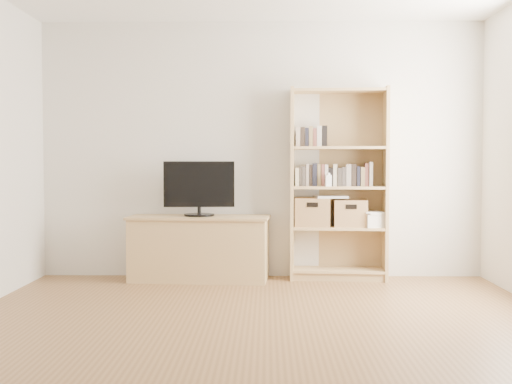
{
  "coord_description": "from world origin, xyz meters",
  "views": [
    {
      "loc": [
        0.05,
        -4.07,
        1.17
      ],
      "look_at": [
        -0.05,
        1.9,
        0.9
      ],
      "focal_mm": 45.0,
      "sensor_mm": 36.0,
      "label": 1
    }
  ],
  "objects_px": {
    "basket_right": "(350,213)",
    "basket_left": "(313,212)",
    "bookshelf": "(339,184)",
    "television": "(199,188)",
    "baby_monitor": "(328,181)",
    "laptop": "(331,197)",
    "tv_stand": "(199,249)"
  },
  "relations": [
    {
      "from": "tv_stand",
      "to": "basket_right",
      "type": "relative_size",
      "value": 4.14
    },
    {
      "from": "bookshelf",
      "to": "television",
      "type": "xyz_separation_m",
      "value": [
        -1.39,
        -0.08,
        -0.04
      ]
    },
    {
      "from": "baby_monitor",
      "to": "basket_left",
      "type": "relative_size",
      "value": 0.32
    },
    {
      "from": "basket_left",
      "to": "laptop",
      "type": "height_order",
      "value": "laptop"
    },
    {
      "from": "basket_left",
      "to": "basket_right",
      "type": "distance_m",
      "value": 0.37
    },
    {
      "from": "basket_left",
      "to": "television",
      "type": "bearing_deg",
      "value": -169.16
    },
    {
      "from": "tv_stand",
      "to": "baby_monitor",
      "type": "distance_m",
      "value": 1.45
    },
    {
      "from": "bookshelf",
      "to": "laptop",
      "type": "distance_m",
      "value": 0.15
    },
    {
      "from": "tv_stand",
      "to": "television",
      "type": "bearing_deg",
      "value": 0.0
    },
    {
      "from": "basket_right",
      "to": "baby_monitor",
      "type": "bearing_deg",
      "value": -155.35
    },
    {
      "from": "bookshelf",
      "to": "laptop",
      "type": "xyz_separation_m",
      "value": [
        -0.08,
        -0.02,
        -0.13
      ]
    },
    {
      "from": "basket_right",
      "to": "basket_left",
      "type": "bearing_deg",
      "value": -179.69
    },
    {
      "from": "baby_monitor",
      "to": "laptop",
      "type": "bearing_deg",
      "value": 56.12
    },
    {
      "from": "laptop",
      "to": "baby_monitor",
      "type": "bearing_deg",
      "value": -119.49
    },
    {
      "from": "television",
      "to": "basket_left",
      "type": "height_order",
      "value": "television"
    },
    {
      "from": "television",
      "to": "tv_stand",
      "type": "bearing_deg",
      "value": 0.0
    },
    {
      "from": "tv_stand",
      "to": "bookshelf",
      "type": "relative_size",
      "value": 0.7
    },
    {
      "from": "bookshelf",
      "to": "laptop",
      "type": "height_order",
      "value": "bookshelf"
    },
    {
      "from": "basket_left",
      "to": "tv_stand",
      "type": "bearing_deg",
      "value": -169.16
    },
    {
      "from": "basket_right",
      "to": "tv_stand",
      "type": "bearing_deg",
      "value": -173.41
    },
    {
      "from": "basket_left",
      "to": "laptop",
      "type": "relative_size",
      "value": 1.12
    },
    {
      "from": "tv_stand",
      "to": "laptop",
      "type": "relative_size",
      "value": 4.35
    },
    {
      "from": "bookshelf",
      "to": "basket_left",
      "type": "relative_size",
      "value": 5.53
    },
    {
      "from": "baby_monitor",
      "to": "basket_left",
      "type": "xyz_separation_m",
      "value": [
        -0.14,
        0.11,
        -0.32
      ]
    },
    {
      "from": "television",
      "to": "basket_right",
      "type": "xyz_separation_m",
      "value": [
        1.5,
        0.07,
        -0.25
      ]
    },
    {
      "from": "bookshelf",
      "to": "basket_right",
      "type": "bearing_deg",
      "value": -2.6
    },
    {
      "from": "television",
      "to": "baby_monitor",
      "type": "relative_size",
      "value": 6.33
    },
    {
      "from": "baby_monitor",
      "to": "basket_right",
      "type": "height_order",
      "value": "baby_monitor"
    },
    {
      "from": "tv_stand",
      "to": "basket_right",
      "type": "xyz_separation_m",
      "value": [
        1.5,
        0.07,
        0.36
      ]
    },
    {
      "from": "tv_stand",
      "to": "bookshelf",
      "type": "distance_m",
      "value": 1.54
    },
    {
      "from": "tv_stand",
      "to": "basket_left",
      "type": "distance_m",
      "value": 1.19
    },
    {
      "from": "tv_stand",
      "to": "bookshelf",
      "type": "xyz_separation_m",
      "value": [
        1.39,
        0.08,
        0.65
      ]
    }
  ]
}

